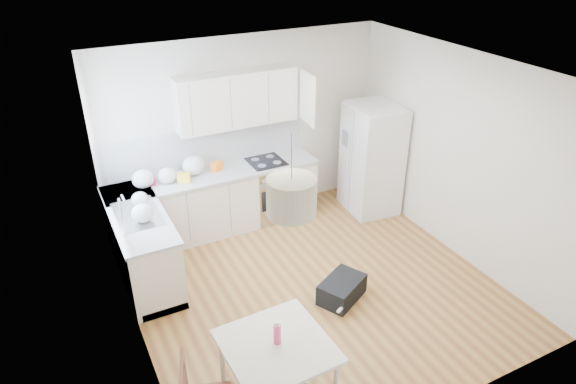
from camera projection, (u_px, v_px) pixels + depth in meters
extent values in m
plane|color=brown|center=(313.00, 286.00, 6.40)|extent=(4.20, 4.20, 0.00)
plane|color=white|center=(320.00, 72.00, 5.12)|extent=(4.20, 4.20, 0.00)
plane|color=beige|center=(244.00, 130.00, 7.41)|extent=(4.20, 0.00, 4.20)
plane|color=beige|center=(126.00, 238.00, 4.92)|extent=(0.00, 4.20, 4.20)
plane|color=beige|center=(458.00, 156.00, 6.60)|extent=(0.00, 4.20, 4.20)
cube|color=#BFE0F9|center=(101.00, 155.00, 5.64)|extent=(0.02, 1.00, 1.00)
cube|color=silver|center=(216.00, 203.00, 7.36)|extent=(3.00, 0.60, 0.88)
cube|color=silver|center=(142.00, 245.00, 6.41)|extent=(0.60, 1.80, 0.88)
cube|color=#B6B8BB|center=(214.00, 174.00, 7.14)|extent=(3.02, 0.64, 0.04)
cube|color=#B6B8BB|center=(137.00, 214.00, 6.19)|extent=(0.64, 1.82, 0.04)
cube|color=silver|center=(205.00, 146.00, 7.23)|extent=(3.00, 0.01, 0.58)
cube|color=silver|center=(107.00, 197.00, 5.93)|extent=(0.01, 1.80, 0.58)
cube|color=silver|center=(237.00, 99.00, 6.97)|extent=(1.70, 0.32, 0.75)
cube|color=beige|center=(277.00, 346.00, 4.55)|extent=(0.95, 0.95, 0.04)
cylinder|color=silver|center=(222.00, 363.00, 4.86)|extent=(0.05, 0.05, 0.69)
cylinder|color=silver|center=(293.00, 334.00, 5.18)|extent=(0.05, 0.05, 0.69)
cylinder|color=#EB4183|center=(277.00, 332.00, 4.51)|extent=(0.07, 0.07, 0.24)
cube|color=black|center=(342.00, 289.00, 6.14)|extent=(0.69, 0.60, 0.27)
cylinder|color=beige|center=(291.00, 197.00, 3.92)|extent=(0.40, 0.40, 0.30)
ellipsoid|color=silver|center=(143.00, 179.00, 6.69)|extent=(0.28, 0.24, 0.25)
ellipsoid|color=silver|center=(167.00, 176.00, 6.81)|extent=(0.24, 0.21, 0.22)
ellipsoid|color=silver|center=(193.00, 166.00, 7.02)|extent=(0.31, 0.26, 0.28)
ellipsoid|color=silver|center=(140.00, 199.00, 6.29)|extent=(0.20, 0.17, 0.18)
ellipsoid|color=silver|center=(143.00, 213.00, 5.94)|extent=(0.26, 0.22, 0.23)
cube|color=orange|center=(217.00, 166.00, 7.19)|extent=(0.20, 0.18, 0.11)
cube|color=yellow|center=(184.00, 178.00, 6.88)|extent=(0.19, 0.17, 0.11)
cube|color=#B8173D|center=(149.00, 181.00, 6.79)|extent=(0.18, 0.12, 0.12)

